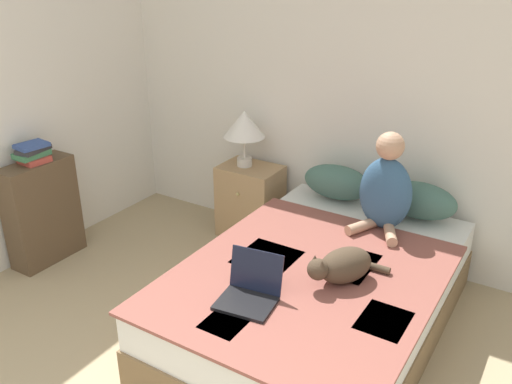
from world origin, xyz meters
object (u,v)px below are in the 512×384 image
(bookshelf, at_px, (43,212))
(cat_tabby, at_px, (342,266))
(person_sitting, at_px, (385,189))
(laptop_open, at_px, (250,292))
(bed, at_px, (319,297))
(pillow_far, at_px, (419,200))
(nightstand, at_px, (250,201))
(table_lamp, at_px, (244,126))
(book_stack_top, at_px, (33,153))
(pillow_near, at_px, (337,182))

(bookshelf, bearing_deg, cat_tabby, 3.80)
(person_sitting, height_order, laptop_open, person_sitting)
(bed, height_order, person_sitting, person_sitting)
(pillow_far, xyz_separation_m, bookshelf, (-2.51, -1.20, -0.24))
(nightstand, bearing_deg, table_lamp, -179.93)
(bookshelf, relative_size, book_stack_top, 3.20)
(pillow_far, bearing_deg, bed, -109.07)
(cat_tabby, distance_m, table_lamp, 1.70)
(pillow_far, bearing_deg, bookshelf, -154.46)
(pillow_far, distance_m, table_lamp, 1.47)
(cat_tabby, height_order, laptop_open, laptop_open)
(bed, height_order, pillow_far, pillow_far)
(pillow_far, relative_size, person_sitting, 0.78)
(pillow_near, distance_m, pillow_far, 0.62)
(pillow_far, distance_m, nightstand, 1.42)
(person_sitting, relative_size, bookshelf, 0.83)
(bed, xyz_separation_m, pillow_far, (0.31, 0.90, 0.39))
(person_sitting, bearing_deg, pillow_near, 148.01)
(bed, distance_m, pillow_far, 1.03)
(pillow_near, relative_size, book_stack_top, 2.08)
(person_sitting, relative_size, cat_tabby, 1.54)
(bed, bearing_deg, laptop_open, -104.65)
(cat_tabby, bearing_deg, laptop_open, -9.24)
(book_stack_top, bearing_deg, nightstand, 45.99)
(bed, distance_m, table_lamp, 1.59)
(person_sitting, bearing_deg, nightstand, 167.54)
(person_sitting, distance_m, laptop_open, 1.24)
(pillow_far, xyz_separation_m, cat_tabby, (-0.12, -1.04, -0.02))
(book_stack_top, bearing_deg, bed, 7.73)
(pillow_far, xyz_separation_m, book_stack_top, (-2.52, -1.20, 0.24))
(nightstand, relative_size, bookshelf, 0.77)
(nightstand, height_order, book_stack_top, book_stack_top)
(cat_tabby, bearing_deg, nightstand, -99.46)
(bed, height_order, table_lamp, table_lamp)
(laptop_open, bearing_deg, cat_tabby, 43.14)
(cat_tabby, xyz_separation_m, bookshelf, (-2.40, -0.16, -0.22))
(pillow_far, relative_size, cat_tabby, 1.20)
(book_stack_top, bearing_deg, pillow_far, 25.43)
(table_lamp, bearing_deg, pillow_near, 1.45)
(bed, distance_m, person_sitting, 0.83)
(pillow_far, bearing_deg, table_lamp, -179.18)
(person_sitting, bearing_deg, cat_tabby, -87.22)
(person_sitting, xyz_separation_m, cat_tabby, (0.04, -0.75, -0.18))
(pillow_near, xyz_separation_m, bookshelf, (-1.89, -1.20, -0.24))
(cat_tabby, height_order, nightstand, cat_tabby)
(bed, distance_m, bookshelf, 2.23)
(bed, relative_size, laptop_open, 6.30)
(cat_tabby, height_order, bookshelf, bookshelf)
(nightstand, distance_m, book_stack_top, 1.73)
(nightstand, bearing_deg, cat_tabby, -38.99)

